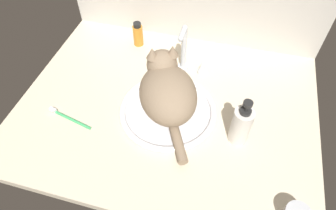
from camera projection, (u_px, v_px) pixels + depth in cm
name	position (u px, v px, depth cm)	size (l,w,h in cm)	color
countertop	(167.00, 109.00, 108.18)	(106.59, 81.73, 3.00)	beige
backsplash_wall	(194.00, 4.00, 120.21)	(106.59, 2.40, 39.16)	beige
sink_basin	(168.00, 110.00, 104.46)	(34.61, 34.61, 2.23)	white
faucet	(183.00, 55.00, 112.69)	(18.56, 9.27, 21.30)	silver
cat	(167.00, 89.00, 98.51)	(28.39, 36.60, 19.26)	#8C755B
soap_pump_bottle	(241.00, 125.00, 92.62)	(6.40, 6.40, 18.41)	silver
amber_bottle	(138.00, 35.00, 125.83)	(4.25, 4.25, 10.84)	#C67A23
toothbrush	(69.00, 118.00, 102.75)	(17.53, 5.02, 1.70)	#3FB266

